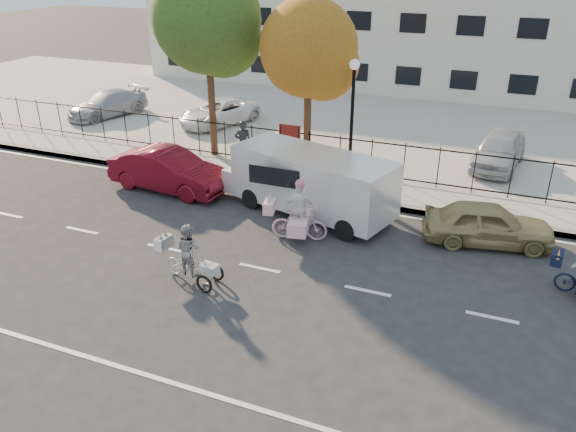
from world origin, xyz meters
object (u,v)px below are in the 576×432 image
at_px(white_van, 310,181).
at_px(lot_car_a, 108,104).
at_px(zebra_trike, 189,259).
at_px(pedestrian, 243,143).
at_px(lot_car_d, 499,150).
at_px(unicorn_bike, 299,218).
at_px(lot_car_b, 219,112).
at_px(lamppost, 353,99).
at_px(red_sedan, 169,171).
at_px(gold_sedan, 488,224).

xyz_separation_m(white_van, lot_car_a, (-13.30, 6.81, -0.37)).
relative_size(zebra_trike, pedestrian, 1.06).
distance_m(zebra_trike, lot_car_d, 13.35).
bearing_deg(zebra_trike, white_van, -8.68).
height_order(unicorn_bike, white_van, white_van).
xyz_separation_m(zebra_trike, lot_car_b, (-5.90, 12.59, 0.12)).
bearing_deg(unicorn_bike, lot_car_d, -43.49).
height_order(unicorn_bike, lot_car_d, unicorn_bike).
relative_size(unicorn_bike, white_van, 0.31).
relative_size(lamppost, lot_car_a, 1.03).
bearing_deg(zebra_trike, red_sedan, 45.23).
distance_m(red_sedan, pedestrian, 3.35).
bearing_deg(lot_car_a, unicorn_bike, -14.91).
relative_size(lamppost, lot_car_b, 1.03).
xyz_separation_m(lamppost, red_sedan, (-5.75, -3.00, -2.38)).
distance_m(lot_car_a, lot_car_d, 18.71).
relative_size(zebra_trike, unicorn_bike, 0.96).
distance_m(zebra_trike, unicorn_bike, 3.65).
bearing_deg(zebra_trike, pedestrian, 24.28).
height_order(unicorn_bike, red_sedan, unicorn_bike).
bearing_deg(white_van, lamppost, 97.48).
bearing_deg(white_van, red_sedan, -163.81).
xyz_separation_m(white_van, gold_sedan, (5.51, 0.00, -0.51)).
relative_size(lamppost, gold_sedan, 1.18).
bearing_deg(white_van, gold_sedan, 16.19).
bearing_deg(red_sedan, pedestrian, -20.98).
bearing_deg(lot_car_a, gold_sedan, -2.43).
distance_m(zebra_trike, white_van, 5.23).
distance_m(white_van, gold_sedan, 5.53).
height_order(zebra_trike, white_van, white_van).
bearing_deg(lot_car_b, gold_sedan, -11.06).
bearing_deg(gold_sedan, lamppost, 47.92).
bearing_deg(zebra_trike, gold_sedan, -46.58).
distance_m(white_van, lot_car_d, 8.41).
bearing_deg(white_van, unicorn_bike, -63.72).
distance_m(zebra_trike, gold_sedan, 8.59).
xyz_separation_m(zebra_trike, lot_car_a, (-11.81, 11.80, 0.15)).
distance_m(white_van, red_sedan, 5.31).
height_order(lamppost, zebra_trike, lamppost).
distance_m(zebra_trike, red_sedan, 6.28).
bearing_deg(lot_car_b, lamppost, -10.92).
height_order(white_van, gold_sedan, white_van).
distance_m(lamppost, unicorn_bike, 5.40).
bearing_deg(lamppost, white_van, -98.71).
relative_size(lamppost, pedestrian, 2.46).
bearing_deg(unicorn_bike, gold_sedan, -82.41).
xyz_separation_m(zebra_trike, pedestrian, (-2.35, 7.99, 0.42)).
bearing_deg(gold_sedan, red_sedan, 78.64).
relative_size(lot_car_b, lot_car_d, 1.06).
relative_size(pedestrian, lot_car_b, 0.42).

